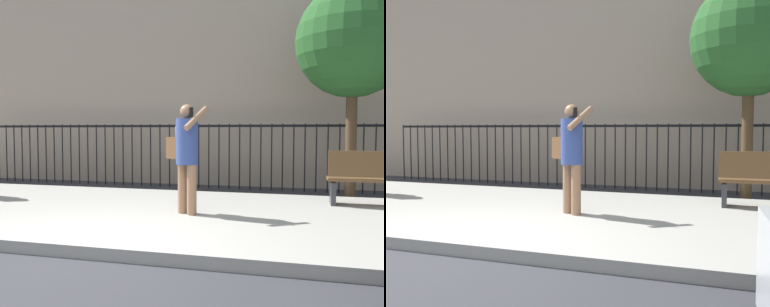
{
  "view_description": "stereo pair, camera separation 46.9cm",
  "coord_description": "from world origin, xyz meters",
  "views": [
    {
      "loc": [
        2.32,
        -4.09,
        1.45
      ],
      "look_at": [
        0.63,
        2.33,
        1.07
      ],
      "focal_mm": 38.7,
      "sensor_mm": 36.0,
      "label": 1
    },
    {
      "loc": [
        2.76,
        -3.96,
        1.45
      ],
      "look_at": [
        0.63,
        2.33,
        1.07
      ],
      "focal_mm": 38.7,
      "sensor_mm": 36.0,
      "label": 2
    }
  ],
  "objects": [
    {
      "name": "iron_fence",
      "position": [
        0.0,
        5.9,
        1.02
      ],
      "size": [
        12.03,
        0.04,
        1.6
      ],
      "color": "black",
      "rests_on": "ground"
    },
    {
      "name": "street_tree_mid",
      "position": [
        3.31,
        4.79,
        3.21
      ],
      "size": [
        2.27,
        2.27,
        4.37
      ],
      "color": "#4C3823",
      "rests_on": "ground"
    },
    {
      "name": "pedestrian_on_phone",
      "position": [
        0.61,
        2.05,
        1.13
      ],
      "size": [
        0.72,
        0.6,
        1.69
      ],
      "color": "#936B4C",
      "rests_on": "sidewalk"
    },
    {
      "name": "ground_plane",
      "position": [
        0.0,
        0.0,
        0.0
      ],
      "size": [
        60.0,
        60.0,
        0.0
      ],
      "primitive_type": "plane",
      "color": "#333338"
    },
    {
      "name": "street_bench",
      "position": [
        3.58,
        3.41,
        0.65
      ],
      "size": [
        1.6,
        0.45,
        0.95
      ],
      "color": "brown",
      "rests_on": "sidewalk"
    },
    {
      "name": "sidewalk",
      "position": [
        0.0,
        2.2,
        0.07
      ],
      "size": [
        28.0,
        4.4,
        0.15
      ],
      "primitive_type": "cube",
      "color": "#9E9B93",
      "rests_on": "ground"
    }
  ]
}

